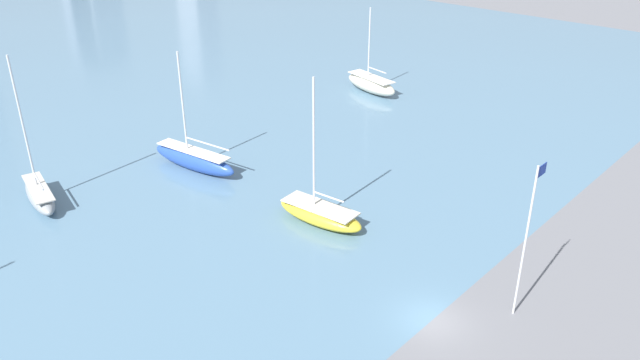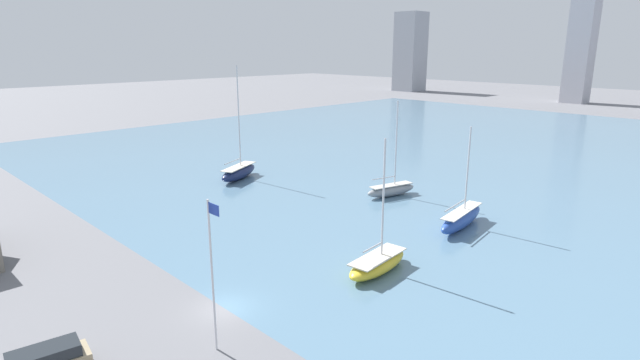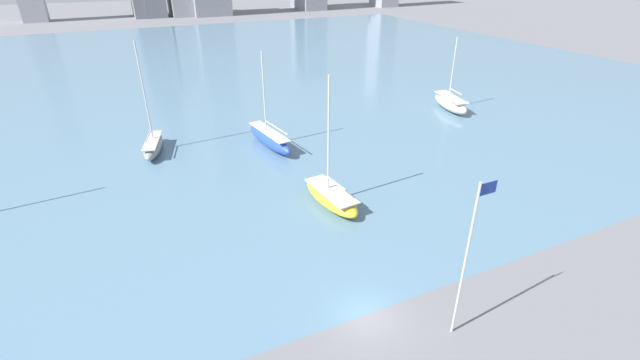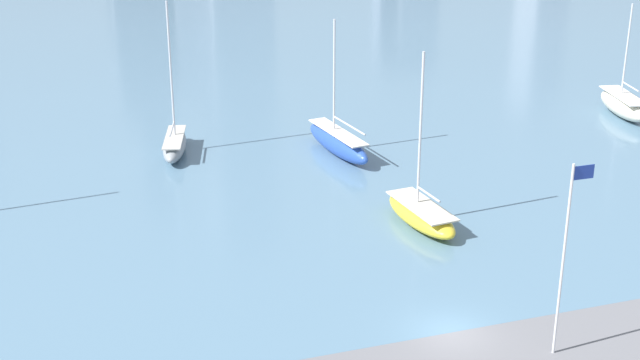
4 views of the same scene
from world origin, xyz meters
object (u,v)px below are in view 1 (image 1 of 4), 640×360
at_px(sailboat_gray, 39,194).
at_px(sailboat_blue, 194,159).
at_px(sailboat_cream, 371,84).
at_px(sailboat_yellow, 320,213).
at_px(flag_pole, 527,237).

height_order(sailboat_gray, sailboat_blue, sailboat_gray).
height_order(sailboat_cream, sailboat_yellow, sailboat_yellow).
xyz_separation_m(flag_pole, sailboat_gray, (-13.48, 36.34, -4.75)).
relative_size(flag_pole, sailboat_cream, 0.99).
bearing_deg(flag_pole, sailboat_cream, 49.99).
bearing_deg(sailboat_yellow, flag_pole, -95.67).
relative_size(flag_pole, sailboat_yellow, 0.87).
bearing_deg(sailboat_gray, sailboat_yellow, -41.11).
distance_m(flag_pole, sailboat_blue, 32.47).
xyz_separation_m(sailboat_gray, sailboat_yellow, (13.49, -19.61, -0.06)).
xyz_separation_m(sailboat_gray, sailboat_cream, (42.05, -2.30, 0.16)).
bearing_deg(sailboat_blue, sailboat_cream, -4.01).
relative_size(sailboat_gray, sailboat_cream, 1.21).
distance_m(flag_pole, sailboat_cream, 44.68).
xyz_separation_m(sailboat_cream, sailboat_blue, (-29.18, -1.91, 0.00)).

